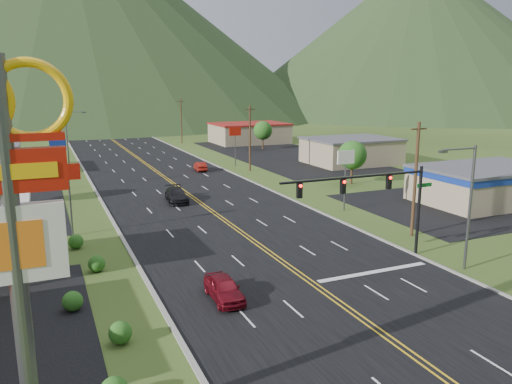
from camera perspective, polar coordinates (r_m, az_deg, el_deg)
name	(u,v)px	position (r m, az deg, el deg)	size (l,w,h in m)	color
ground	(443,378)	(25.68, 20.59, -19.25)	(500.00, 500.00, 0.00)	#2F4017
road	(443,378)	(25.68, 20.59, -19.25)	(20.00, 460.00, 0.04)	black
pylon_sign	(10,205)	(17.77, -26.28, -1.35)	(4.32, 0.60, 14.00)	#59595E
traffic_signal	(377,192)	(37.72, 13.68, -0.01)	(13.10, 0.43, 7.00)	black
streetlight_east	(467,200)	(37.93, 22.99, -0.80)	(3.28, 0.25, 9.00)	#59595E
streetlight_west	(69,135)	(85.80, -20.59, 6.13)	(3.28, 0.25, 9.00)	#59595E
building_east_near	(487,182)	(62.07, 24.89, 1.02)	(15.40, 10.40, 4.10)	tan
building_east_mid	(351,151)	(85.81, 10.81, 4.66)	(14.40, 11.40, 4.30)	tan
building_east_far	(249,133)	(114.64, -0.77, 6.77)	(16.40, 12.40, 4.50)	tan
pole_sign_west_a	(68,179)	(46.08, -20.64, 1.37)	(2.00, 0.18, 6.40)	#59595E
pole_sign_west_b	(58,150)	(67.84, -21.68, 4.53)	(2.00, 0.18, 6.40)	#59595E
pole_sign_east_a	(346,163)	(52.72, 10.21, 3.24)	(2.00, 0.18, 6.40)	#59595E
pole_sign_east_b	(235,135)	(81.10, -2.41, 6.50)	(2.00, 0.18, 6.40)	#59595E
tree_west_a	(3,170)	(61.16, -26.96, 2.22)	(3.84, 3.84, 5.82)	#382314
tree_east_a	(352,155)	(67.71, 10.95, 4.17)	(3.84, 3.84, 5.82)	#382314
tree_east_b	(263,130)	(102.73, 0.78, 7.05)	(3.84, 3.84, 5.82)	#382314
utility_pole_a	(415,179)	(45.17, 17.75, 1.47)	(1.60, 0.28, 10.00)	#382314
utility_pole_b	(250,138)	(76.66, -0.70, 6.23)	(1.60, 0.28, 10.00)	#382314
utility_pole_c	(181,121)	(114.47, -8.54, 8.07)	(1.60, 0.28, 10.00)	#382314
utility_pole_d	(146,112)	(153.39, -12.47, 8.93)	(1.60, 0.28, 10.00)	#382314
mountain_n	(70,14)	(237.70, -20.49, 18.56)	(220.00, 220.00, 85.00)	#203417
mountain_ne	(416,36)	(252.95, 17.82, 16.59)	(180.00, 180.00, 70.00)	#203417
car_red_near	(224,289)	(31.40, -3.67, -10.99)	(1.72, 4.28, 1.46)	maroon
car_dark_mid	(177,195)	(57.25, -9.07, -0.38)	(2.17, 5.34, 1.55)	black
car_red_far	(200,167)	(77.51, -6.39, 2.91)	(1.45, 4.16, 1.37)	maroon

